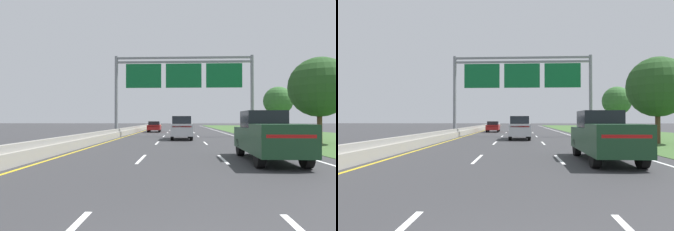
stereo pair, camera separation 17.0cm
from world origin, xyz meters
TOP-DOWN VIEW (x-y plane):
  - ground_plane at (0.00, 35.00)m, footprint 220.00×220.00m
  - lane_striping at (0.00, 34.54)m, footprint 11.96×106.00m
  - grass_verge_right at (13.95, 35.00)m, footprint 14.00×110.00m
  - median_barrier_concrete at (-6.60, 35.00)m, footprint 0.60×110.00m
  - overhead_sign_gantry at (0.30, 28.41)m, footprint 15.06×0.42m
  - pickup_truck_darkgreen at (3.73, 10.13)m, footprint 2.09×5.43m
  - car_red_left_lane_sedan at (-3.86, 39.47)m, footprint 1.90×4.43m
  - car_white_centre_lane_sedan at (0.21, 41.57)m, footprint 1.85×4.41m
  - car_silver_centre_lane_suv at (0.02, 23.74)m, footprint 1.98×4.73m
  - roadside_tree_near at (10.40, 19.49)m, footprint 4.50×4.50m
  - roadside_tree_mid at (11.30, 31.25)m, footprint 3.33×3.33m

SIDE VIEW (x-z plane):
  - ground_plane at x=0.00m, z-range 0.00..0.00m
  - lane_striping at x=0.00m, z-range 0.00..0.01m
  - grass_verge_right at x=13.95m, z-range 0.00..0.02m
  - median_barrier_concrete at x=-6.60m, z-range -0.07..0.78m
  - car_red_left_lane_sedan at x=-3.86m, z-range 0.03..1.60m
  - car_white_centre_lane_sedan at x=0.21m, z-range 0.03..1.60m
  - pickup_truck_darkgreen at x=3.73m, z-range -0.03..2.17m
  - car_silver_centre_lane_suv at x=0.02m, z-range 0.04..2.15m
  - roadside_tree_mid at x=11.30m, z-range 1.13..6.78m
  - roadside_tree_near at x=10.40m, z-range 0.99..7.50m
  - overhead_sign_gantry at x=0.30m, z-range 1.84..10.59m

